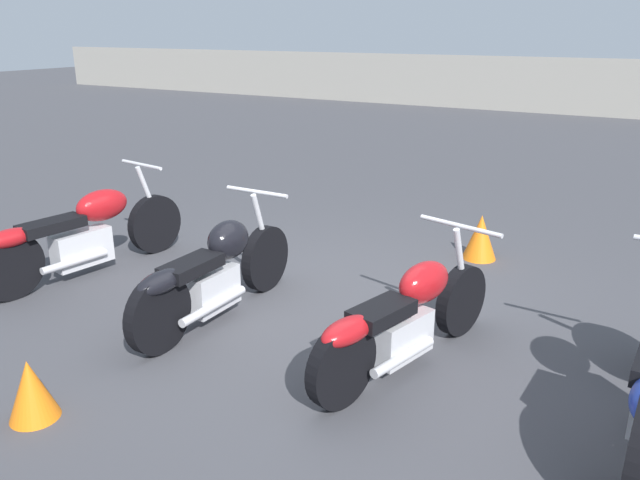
# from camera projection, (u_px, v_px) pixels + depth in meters

# --- Properties ---
(ground_plane) EXTENTS (60.00, 60.00, 0.00)m
(ground_plane) POSITION_uv_depth(u_px,v_px,m) (321.00, 311.00, 5.35)
(ground_plane) COLOR #424247
(fence_back) EXTENTS (40.00, 0.04, 1.53)m
(fence_back) POSITION_uv_depth(u_px,v_px,m) (581.00, 87.00, 16.87)
(fence_back) COLOR #9E998E
(fence_back) RESTS_ON ground_plane
(motorcycle_slot_0) EXTENTS (0.66, 2.20, 0.99)m
(motorcycle_slot_0) POSITION_uv_depth(u_px,v_px,m) (83.00, 233.00, 6.02)
(motorcycle_slot_0) COLOR black
(motorcycle_slot_0) RESTS_ON ground_plane
(motorcycle_slot_1) EXTENTS (0.63, 1.97, 0.97)m
(motorcycle_slot_1) POSITION_uv_depth(u_px,v_px,m) (214.00, 273.00, 5.08)
(motorcycle_slot_1) COLOR black
(motorcycle_slot_1) RESTS_ON ground_plane
(motorcycle_slot_2) EXTENTS (0.80, 1.92, 0.94)m
(motorcycle_slot_2) POSITION_uv_depth(u_px,v_px,m) (405.00, 318.00, 4.34)
(motorcycle_slot_2) COLOR black
(motorcycle_slot_2) RESTS_ON ground_plane
(traffic_cone_near) EXTENTS (0.35, 0.35, 0.47)m
(traffic_cone_near) POSITION_uv_depth(u_px,v_px,m) (480.00, 237.00, 6.50)
(traffic_cone_near) COLOR orange
(traffic_cone_near) RESTS_ON ground_plane
(traffic_cone_far) EXTENTS (0.31, 0.31, 0.40)m
(traffic_cone_far) POSITION_uv_depth(u_px,v_px,m) (31.00, 390.00, 3.83)
(traffic_cone_far) COLOR orange
(traffic_cone_far) RESTS_ON ground_plane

